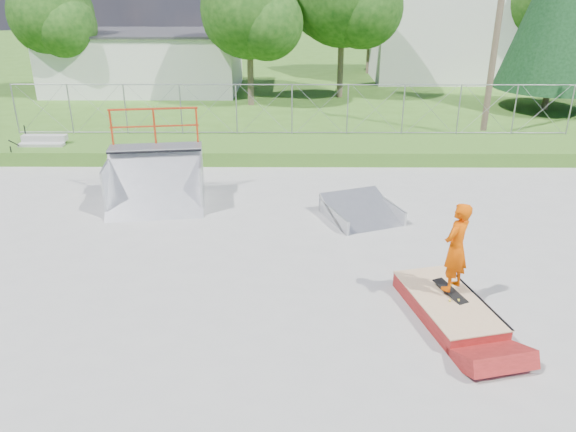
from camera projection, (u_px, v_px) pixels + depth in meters
name	position (u px, v px, depth m)	size (l,w,h in m)	color
ground	(292.00, 295.00, 11.05)	(120.00, 120.00, 0.00)	#38611B
concrete_pad	(292.00, 294.00, 11.04)	(20.00, 16.00, 0.04)	gray
grass_berm	(292.00, 148.00, 19.69)	(24.00, 3.00, 0.50)	#38611B
grind_box	(447.00, 307.00, 10.33)	(1.67, 2.58, 0.35)	maroon
quarter_pipe	(154.00, 163.00, 14.78)	(2.50, 2.12, 2.50)	#A6A8AE
flat_bank_ramp	(362.00, 211.00, 14.38)	(1.65, 1.76, 0.51)	#A6A8AE
skateboard	(450.00, 291.00, 10.40)	(0.22, 0.80, 0.02)	black
skater	(456.00, 251.00, 10.07)	(0.61, 0.40, 1.68)	#CE4600
concrete_stairs	(41.00, 150.00, 18.94)	(1.50, 1.60, 0.80)	gray
chain_link_fence	(292.00, 109.00, 20.16)	(20.00, 0.06, 1.80)	gray
utility_building_flat	(146.00, 62.00, 30.75)	(10.00, 6.00, 3.00)	silver
gable_house	(443.00, 13.00, 33.42)	(8.40, 6.08, 8.94)	silver
utility_pole	(497.00, 30.00, 20.48)	(0.24, 0.24, 8.00)	brown
tree_left_near	(254.00, 14.00, 25.81)	(4.76, 4.48, 6.65)	brown
tree_left_far	(55.00, 18.00, 27.83)	(4.42, 4.16, 6.18)	brown
tree_right_far	(549.00, 2.00, 31.11)	(5.10, 4.80, 7.12)	brown
tree_back_mid	(375.00, 15.00, 35.23)	(4.08, 3.84, 5.70)	brown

